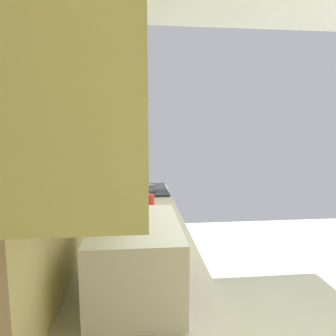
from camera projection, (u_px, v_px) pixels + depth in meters
wall_back at (73, 164)px, 1.61m from camera, size 3.91×0.12×2.75m
upper_cabinets at (102, 70)px, 1.21m from camera, size 1.94×0.31×0.70m
oven_range at (140, 229)px, 3.24m from camera, size 0.70×0.63×1.08m
microwave at (137, 258)px, 1.19m from camera, size 0.52×0.36×0.30m
bowl at (149, 236)px, 1.76m from camera, size 0.14×0.14×0.05m
kettle at (147, 205)px, 2.25m from camera, size 0.16×0.12×0.19m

